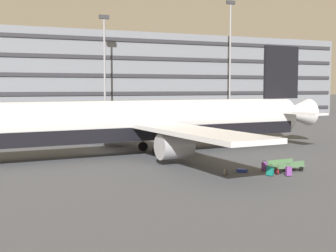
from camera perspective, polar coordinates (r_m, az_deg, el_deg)
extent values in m
plane|color=#424449|center=(44.68, -7.75, -3.35)|extent=(600.00, 600.00, 0.00)
cube|color=slate|center=(97.22, -16.11, 6.01)|extent=(133.46, 21.61, 17.33)
cube|color=#2D2D33|center=(86.50, -15.16, 1.61)|extent=(132.12, 0.24, 0.70)
cube|color=#2D2D33|center=(86.38, -15.21, 3.91)|extent=(132.12, 0.24, 0.70)
cube|color=#2D2D33|center=(86.41, -15.26, 6.21)|extent=(132.12, 0.24, 0.70)
cube|color=#2D2D33|center=(86.57, -15.31, 8.50)|extent=(132.12, 0.24, 0.70)
cube|color=#2D2D33|center=(86.87, -15.37, 10.78)|extent=(132.12, 0.24, 0.70)
cylinder|color=silver|center=(43.21, -4.03, 0.63)|extent=(36.60, 6.70, 3.87)
cube|color=black|center=(43.30, -4.02, -0.77)|extent=(35.14, 6.51, 1.24)
cone|color=silver|center=(53.97, 15.43, 1.61)|extent=(4.87, 3.45, 3.10)
cube|color=black|center=(52.61, 13.96, 6.52)|extent=(4.66, 0.72, 5.80)
cube|color=silver|center=(49.67, 16.31, 1.55)|extent=(2.25, 5.93, 0.20)
cube|color=silver|center=(55.22, 11.05, 1.97)|extent=(2.25, 5.93, 0.20)
cube|color=silver|center=(35.17, 3.65, -0.79)|extent=(5.58, 15.59, 0.36)
cube|color=silver|center=(52.49, -7.15, 1.03)|extent=(5.58, 15.59, 0.36)
cylinder|color=#9E9EA3|center=(37.46, 0.82, -2.54)|extent=(2.92, 2.34, 2.13)
cylinder|color=#9E9EA3|center=(49.85, -6.59, -0.74)|extent=(2.92, 2.34, 2.13)
cylinder|color=black|center=(42.61, -1.33, -3.09)|extent=(0.92, 0.42, 0.90)
cylinder|color=slate|center=(42.53, -1.33, -2.27)|extent=(0.20, 0.20, 1.23)
cylinder|color=black|center=(45.57, -3.14, -2.58)|extent=(0.92, 0.42, 0.90)
cylinder|color=slate|center=(45.49, -3.14, -1.81)|extent=(0.20, 0.20, 1.23)
cylinder|color=gray|center=(82.95, -7.93, 6.79)|extent=(0.36, 0.36, 18.48)
cube|color=#333338|center=(83.84, -8.01, 13.35)|extent=(1.80, 0.50, 0.70)
cylinder|color=gray|center=(93.09, 7.76, 7.91)|extent=(0.36, 0.36, 22.83)
cube|color=#333338|center=(94.47, 7.84, 15.06)|extent=(1.80, 0.50, 0.70)
cube|color=navy|center=(34.64, 9.24, -5.53)|extent=(0.80, 0.83, 0.25)
cube|color=black|center=(34.75, 8.61, -5.48)|extent=(0.17, 0.16, 0.02)
cube|color=#72388C|center=(35.52, 11.97, -4.92)|extent=(0.47, 0.36, 0.63)
cylinder|color=#333338|center=(35.56, 12.14, -4.33)|extent=(0.02, 0.02, 0.09)
cylinder|color=#333338|center=(35.50, 11.77, -4.34)|extent=(0.02, 0.02, 0.09)
cube|color=black|center=(35.52, 11.96, -4.26)|extent=(0.22, 0.11, 0.02)
cylinder|color=black|center=(35.53, 12.26, -5.48)|extent=(0.04, 0.05, 0.05)
cylinder|color=black|center=(35.46, 11.73, -5.49)|extent=(0.04, 0.05, 0.05)
cylinder|color=black|center=(35.71, 12.19, -5.43)|extent=(0.04, 0.05, 0.05)
cylinder|color=black|center=(35.63, 11.66, -5.44)|extent=(0.04, 0.05, 0.05)
cube|color=#72388C|center=(33.75, 14.85, -5.48)|extent=(0.44, 0.34, 0.63)
cylinder|color=#333338|center=(33.80, 14.97, -4.75)|extent=(0.02, 0.02, 0.21)
cylinder|color=#333338|center=(33.71, 14.64, -4.77)|extent=(0.02, 0.02, 0.21)
cube|color=black|center=(33.74, 14.81, -4.59)|extent=(0.21, 0.07, 0.02)
cylinder|color=black|center=(33.79, 15.15, -6.07)|extent=(0.03, 0.05, 0.05)
cylinder|color=black|center=(33.66, 14.67, -6.10)|extent=(0.03, 0.05, 0.05)
cylinder|color=black|center=(33.98, 15.00, -6.01)|extent=(0.03, 0.05, 0.05)
cylinder|color=black|center=(33.84, 14.52, -6.04)|extent=(0.03, 0.05, 0.05)
cube|color=#147266|center=(33.55, 12.64, -5.50)|extent=(0.46, 0.55, 0.64)
cylinder|color=#333338|center=(33.50, 12.92, -4.85)|extent=(0.02, 0.02, 0.14)
cylinder|color=#333338|center=(33.61, 12.52, -4.81)|extent=(0.02, 0.02, 0.14)
cube|color=black|center=(33.54, 12.72, -4.71)|extent=(0.14, 0.24, 0.02)
cylinder|color=black|center=(33.43, 12.84, -6.14)|extent=(0.05, 0.04, 0.05)
cylinder|color=black|center=(33.60, 12.25, -6.07)|extent=(0.05, 0.04, 0.05)
cylinder|color=black|center=(33.63, 13.00, -6.08)|extent=(0.05, 0.04, 0.05)
cylinder|color=black|center=(33.79, 12.42, -6.01)|extent=(0.05, 0.04, 0.05)
ellipsoid|color=maroon|center=(34.19, 13.49, -5.56)|extent=(0.18, 0.37, 0.46)
ellipsoid|color=maroon|center=(34.25, 13.59, -5.66)|extent=(0.08, 0.26, 0.21)
torus|color=black|center=(34.13, 13.46, -5.16)|extent=(0.01, 0.08, 0.08)
cube|color=black|center=(34.22, 13.27, -5.54)|extent=(0.02, 0.04, 0.39)
cube|color=black|center=(34.06, 13.48, -5.59)|extent=(0.02, 0.04, 0.39)
ellipsoid|color=gray|center=(33.16, 7.18, -5.77)|extent=(0.43, 0.39, 0.48)
ellipsoid|color=gray|center=(33.21, 7.03, -5.88)|extent=(0.27, 0.23, 0.21)
torus|color=black|center=(33.10, 7.23, -5.35)|extent=(0.07, 0.06, 0.08)
cube|color=black|center=(33.02, 7.26, -5.81)|extent=(0.04, 0.04, 0.40)
cube|color=black|center=(33.21, 7.40, -5.75)|extent=(0.04, 0.04, 0.40)
cube|color=#4C724C|center=(35.68, 14.50, -4.84)|extent=(2.70, 1.50, 0.12)
cylinder|color=#4C4C51|center=(34.66, 12.45, -5.48)|extent=(0.70, 0.11, 0.05)
cube|color=#4C724C|center=(35.20, 15.18, -4.65)|extent=(2.47, 0.24, 0.40)
cube|color=#4C724C|center=(36.11, 13.85, -4.39)|extent=(2.47, 0.24, 0.40)
cylinder|color=black|center=(34.64, 13.82, -5.51)|extent=(0.37, 0.13, 0.36)
cylinder|color=black|center=(35.46, 12.64, -5.25)|extent=(0.37, 0.13, 0.36)
cylinder|color=black|center=(36.02, 16.32, -5.17)|extent=(0.37, 0.13, 0.36)
cylinder|color=black|center=(36.82, 15.13, -4.93)|extent=(0.37, 0.13, 0.36)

